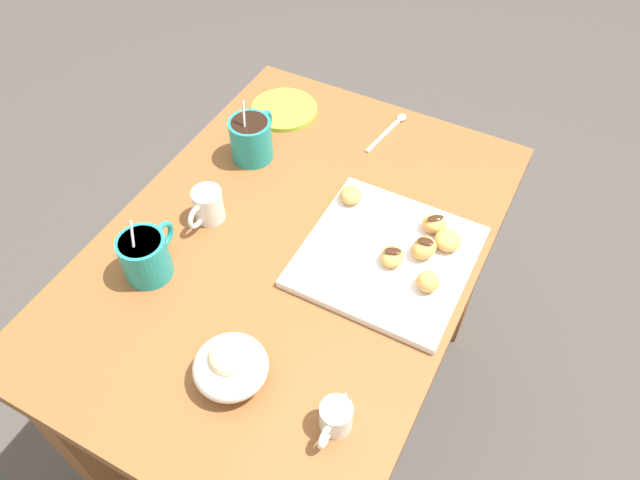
% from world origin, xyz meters
% --- Properties ---
extents(ground_plane, '(8.00, 8.00, 0.00)m').
position_xyz_m(ground_plane, '(0.00, 0.00, 0.00)').
color(ground_plane, '#423D38').
extents(dining_table, '(1.00, 0.71, 0.73)m').
position_xyz_m(dining_table, '(0.00, 0.00, 0.59)').
color(dining_table, brown).
rests_on(dining_table, ground_plane).
extents(pastry_plate_square, '(0.31, 0.31, 0.02)m').
position_xyz_m(pastry_plate_square, '(0.05, -0.18, 0.74)').
color(pastry_plate_square, silver).
rests_on(pastry_plate_square, dining_table).
extents(coffee_mug_teal_left, '(0.13, 0.09, 0.14)m').
position_xyz_m(coffee_mug_teal_left, '(-0.18, 0.20, 0.78)').
color(coffee_mug_teal_left, teal).
rests_on(coffee_mug_teal_left, dining_table).
extents(coffee_mug_teal_right, '(0.13, 0.09, 0.15)m').
position_xyz_m(coffee_mug_teal_right, '(0.19, 0.20, 0.78)').
color(coffee_mug_teal_right, teal).
rests_on(coffee_mug_teal_right, dining_table).
extents(cream_pitcher_white, '(0.10, 0.06, 0.07)m').
position_xyz_m(cream_pitcher_white, '(-0.02, 0.18, 0.77)').
color(cream_pitcher_white, silver).
rests_on(cream_pitcher_white, dining_table).
extents(ice_cream_bowl, '(0.12, 0.12, 0.09)m').
position_xyz_m(ice_cream_bowl, '(-0.29, -0.06, 0.77)').
color(ice_cream_bowl, silver).
rests_on(ice_cream_bowl, dining_table).
extents(chocolate_sauce_pitcher, '(0.09, 0.05, 0.06)m').
position_xyz_m(chocolate_sauce_pitcher, '(-0.29, -0.25, 0.76)').
color(chocolate_sauce_pitcher, silver).
rests_on(chocolate_sauce_pitcher, dining_table).
extents(saucer_lime_left, '(0.16, 0.16, 0.01)m').
position_xyz_m(saucer_lime_left, '(0.36, 0.22, 0.74)').
color(saucer_lime_left, '#9EC633').
rests_on(saucer_lime_left, dining_table).
extents(loose_spoon_near_saucer, '(0.16, 0.04, 0.01)m').
position_xyz_m(loose_spoon_near_saucer, '(0.41, -0.04, 0.73)').
color(loose_spoon_near_saucer, silver).
rests_on(loose_spoon_near_saucer, dining_table).
extents(beignet_0, '(0.06, 0.06, 0.03)m').
position_xyz_m(beignet_0, '(0.15, -0.06, 0.76)').
color(beignet_0, '#D19347').
rests_on(beignet_0, pastry_plate_square).
extents(beignet_1, '(0.07, 0.07, 0.03)m').
position_xyz_m(beignet_1, '(0.13, -0.28, 0.76)').
color(beignet_1, '#D19347').
rests_on(beignet_1, pastry_plate_square).
extents(beignet_2, '(0.04, 0.04, 0.04)m').
position_xyz_m(beignet_2, '(0.02, -0.28, 0.76)').
color(beignet_2, '#D19347').
rests_on(beignet_2, pastry_plate_square).
extents(beignet_3, '(0.05, 0.05, 0.03)m').
position_xyz_m(beignet_3, '(0.04, -0.20, 0.76)').
color(beignet_3, '#D19347').
rests_on(beignet_3, pastry_plate_square).
extents(chocolate_drizzle_3, '(0.03, 0.03, 0.00)m').
position_xyz_m(chocolate_drizzle_3, '(0.04, -0.20, 0.78)').
color(chocolate_drizzle_3, '#381E11').
rests_on(chocolate_drizzle_3, beignet_3).
extents(beignet_4, '(0.06, 0.06, 0.03)m').
position_xyz_m(beignet_4, '(0.15, -0.24, 0.76)').
color(beignet_4, '#D19347').
rests_on(beignet_4, pastry_plate_square).
extents(chocolate_drizzle_4, '(0.03, 0.04, 0.00)m').
position_xyz_m(chocolate_drizzle_4, '(0.15, -0.24, 0.78)').
color(chocolate_drizzle_4, '#381E11').
rests_on(chocolate_drizzle_4, beignet_4).
extents(beignet_5, '(0.06, 0.05, 0.04)m').
position_xyz_m(beignet_5, '(0.08, -0.24, 0.77)').
color(beignet_5, '#D19347').
rests_on(beignet_5, pastry_plate_square).
extents(chocolate_drizzle_5, '(0.02, 0.03, 0.00)m').
position_xyz_m(chocolate_drizzle_5, '(0.08, -0.24, 0.78)').
color(chocolate_drizzle_5, '#381E11').
rests_on(chocolate_drizzle_5, beignet_5).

